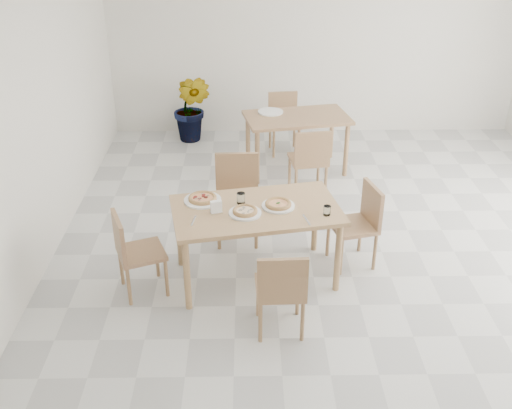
{
  "coord_description": "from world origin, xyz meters",
  "views": [
    {
      "loc": [
        -1.01,
        -5.2,
        3.34
      ],
      "look_at": [
        -0.93,
        -0.41,
        0.79
      ],
      "focal_mm": 42.0,
      "sensor_mm": 36.0,
      "label": 1
    }
  ],
  "objects_px": {
    "main_table": "(256,216)",
    "chair_north": "(237,191)",
    "tumbler_a": "(241,198)",
    "napkin_holder": "(216,208)",
    "pizza_pepperoni": "(203,198)",
    "chair_back_n": "(284,118)",
    "chair_south": "(281,287)",
    "chair_east": "(361,219)",
    "chair_west": "(132,249)",
    "plate_mushroom": "(245,213)",
    "plate_empty": "(271,112)",
    "plate_margherita": "(278,206)",
    "plate_pepperoni": "(203,200)",
    "pizza_margherita": "(278,204)",
    "second_table": "(297,123)",
    "pizza_mushroom": "(245,211)",
    "potted_plant": "(192,108)",
    "tumbler_b": "(327,210)",
    "chair_back_s": "(310,157)"
  },
  "relations": [
    {
      "from": "pizza_pepperoni",
      "to": "chair_back_n",
      "type": "xyz_separation_m",
      "value": [
        0.93,
        2.99,
        -0.3
      ]
    },
    {
      "from": "plate_margherita",
      "to": "plate_pepperoni",
      "type": "relative_size",
      "value": 0.87
    },
    {
      "from": "chair_east",
      "to": "plate_empty",
      "type": "xyz_separation_m",
      "value": [
        -0.79,
        2.35,
        0.28
      ]
    },
    {
      "from": "plate_mushroom",
      "to": "second_table",
      "type": "bearing_deg",
      "value": 75.53
    },
    {
      "from": "pizza_mushroom",
      "to": "chair_south",
      "type": "bearing_deg",
      "value": -68.46
    },
    {
      "from": "chair_east",
      "to": "pizza_margherita",
      "type": "distance_m",
      "value": 0.9
    },
    {
      "from": "pizza_mushroom",
      "to": "chair_back_s",
      "type": "xyz_separation_m",
      "value": [
        0.77,
        1.82,
        -0.28
      ]
    },
    {
      "from": "tumbler_b",
      "to": "potted_plant",
      "type": "bearing_deg",
      "value": 112.33
    },
    {
      "from": "pizza_margherita",
      "to": "second_table",
      "type": "relative_size",
      "value": 0.19
    },
    {
      "from": "pizza_mushroom",
      "to": "tumbler_b",
      "type": "height_order",
      "value": "tumbler_b"
    },
    {
      "from": "chair_east",
      "to": "second_table",
      "type": "distance_m",
      "value": 2.26
    },
    {
      "from": "plate_margherita",
      "to": "tumbler_b",
      "type": "height_order",
      "value": "tumbler_b"
    },
    {
      "from": "plate_mushroom",
      "to": "plate_empty",
      "type": "relative_size",
      "value": 0.9
    },
    {
      "from": "chair_south",
      "to": "second_table",
      "type": "distance_m",
      "value": 3.32
    },
    {
      "from": "chair_east",
      "to": "pizza_margherita",
      "type": "height_order",
      "value": "chair_east"
    },
    {
      "from": "chair_east",
      "to": "tumbler_a",
      "type": "bearing_deg",
      "value": -96.36
    },
    {
      "from": "plate_margherita",
      "to": "chair_back_n",
      "type": "relative_size",
      "value": 0.37
    },
    {
      "from": "plate_margherita",
      "to": "pizza_pepperoni",
      "type": "xyz_separation_m",
      "value": [
        -0.7,
        0.12,
        0.02
      ]
    },
    {
      "from": "pizza_margherita",
      "to": "main_table",
      "type": "bearing_deg",
      "value": -173.0
    },
    {
      "from": "pizza_mushroom",
      "to": "chair_back_s",
      "type": "distance_m",
      "value": 2.0
    },
    {
      "from": "plate_margherita",
      "to": "pizza_margherita",
      "type": "bearing_deg",
      "value": 0.0
    },
    {
      "from": "plate_empty",
      "to": "plate_pepperoni",
      "type": "bearing_deg",
      "value": -106.43
    },
    {
      "from": "chair_north",
      "to": "chair_back_n",
      "type": "bearing_deg",
      "value": 74.41
    },
    {
      "from": "chair_south",
      "to": "potted_plant",
      "type": "xyz_separation_m",
      "value": [
        -1.06,
        4.35,
        0.03
      ]
    },
    {
      "from": "main_table",
      "to": "pizza_margherita",
      "type": "bearing_deg",
      "value": -3.75
    },
    {
      "from": "chair_west",
      "to": "tumbler_a",
      "type": "xyz_separation_m",
      "value": [
        0.97,
        0.33,
        0.33
      ]
    },
    {
      "from": "tumbler_a",
      "to": "napkin_holder",
      "type": "bearing_deg",
      "value": -138.98
    },
    {
      "from": "chair_west",
      "to": "chair_east",
      "type": "distance_m",
      "value": 2.19
    },
    {
      "from": "napkin_holder",
      "to": "potted_plant",
      "type": "distance_m",
      "value": 3.66
    },
    {
      "from": "main_table",
      "to": "tumbler_b",
      "type": "relative_size",
      "value": 18.85
    },
    {
      "from": "plate_mushroom",
      "to": "pizza_pepperoni",
      "type": "height_order",
      "value": "pizza_pepperoni"
    },
    {
      "from": "pizza_margherita",
      "to": "napkin_holder",
      "type": "distance_m",
      "value": 0.57
    },
    {
      "from": "napkin_holder",
      "to": "chair_back_s",
      "type": "xyz_separation_m",
      "value": [
        1.02,
        1.81,
        -0.31
      ]
    },
    {
      "from": "chair_east",
      "to": "pizza_margherita",
      "type": "bearing_deg",
      "value": -88.35
    },
    {
      "from": "pizza_pepperoni",
      "to": "plate_pepperoni",
      "type": "bearing_deg",
      "value": 7.13
    },
    {
      "from": "main_table",
      "to": "plate_empty",
      "type": "xyz_separation_m",
      "value": [
        0.23,
        2.6,
        0.09
      ]
    },
    {
      "from": "plate_margherita",
      "to": "chair_back_s",
      "type": "xyz_separation_m",
      "value": [
        0.46,
        1.69,
        -0.26
      ]
    },
    {
      "from": "plate_mushroom",
      "to": "chair_south",
      "type": "bearing_deg",
      "value": -68.46
    },
    {
      "from": "pizza_mushroom",
      "to": "napkin_holder",
      "type": "height_order",
      "value": "napkin_holder"
    },
    {
      "from": "tumbler_a",
      "to": "chair_back_s",
      "type": "xyz_separation_m",
      "value": [
        0.8,
        1.62,
        -0.3
      ]
    },
    {
      "from": "potted_plant",
      "to": "chair_back_s",
      "type": "bearing_deg",
      "value": -49.53
    },
    {
      "from": "plate_margherita",
      "to": "main_table",
      "type": "bearing_deg",
      "value": -173.0
    },
    {
      "from": "main_table",
      "to": "chair_north",
      "type": "relative_size",
      "value": 1.82
    },
    {
      "from": "main_table",
      "to": "chair_back_s",
      "type": "relative_size",
      "value": 1.91
    },
    {
      "from": "chair_north",
      "to": "plate_mushroom",
      "type": "relative_size",
      "value": 3.1
    },
    {
      "from": "chair_south",
      "to": "plate_pepperoni",
      "type": "relative_size",
      "value": 2.35
    },
    {
      "from": "chair_back_s",
      "to": "potted_plant",
      "type": "relative_size",
      "value": 0.86
    },
    {
      "from": "chair_south",
      "to": "chair_east",
      "type": "xyz_separation_m",
      "value": [
        0.83,
        1.09,
        0.01
      ]
    },
    {
      "from": "pizza_pepperoni",
      "to": "main_table",
      "type": "bearing_deg",
      "value": -16.73
    },
    {
      "from": "main_table",
      "to": "second_table",
      "type": "distance_m",
      "value": 2.52
    }
  ]
}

